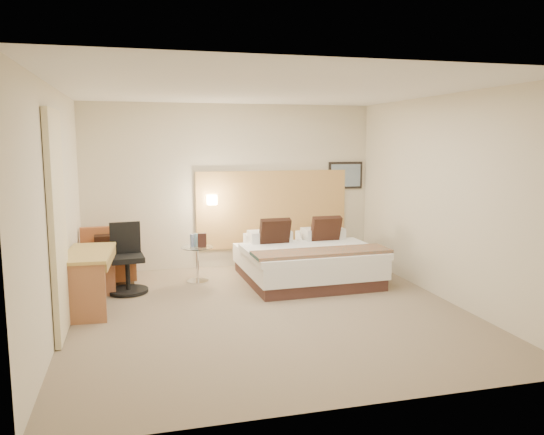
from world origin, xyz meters
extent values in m
cube|color=#7E6C55|center=(0.00, 0.00, -0.01)|extent=(4.80, 5.00, 0.02)
cube|color=white|center=(0.00, 0.00, 2.71)|extent=(4.80, 5.00, 0.02)
cube|color=beige|center=(0.00, 2.51, 1.35)|extent=(4.80, 0.02, 2.70)
cube|color=beige|center=(0.00, -2.51, 1.35)|extent=(4.80, 0.02, 2.70)
cube|color=beige|center=(-2.41, 0.00, 1.35)|extent=(0.02, 5.00, 2.70)
cube|color=beige|center=(2.41, 0.00, 1.35)|extent=(0.02, 5.00, 2.70)
cube|color=tan|center=(0.70, 2.47, 0.95)|extent=(2.60, 0.04, 1.30)
cube|color=black|center=(2.02, 2.48, 1.50)|extent=(0.62, 0.03, 0.47)
cube|color=gray|center=(2.02, 2.46, 1.50)|extent=(0.54, 0.01, 0.39)
cylinder|color=white|center=(-0.35, 2.42, 1.15)|extent=(0.02, 0.12, 0.02)
cube|color=#FFEDC6|center=(-0.35, 2.36, 1.15)|extent=(0.15, 0.15, 0.15)
cube|color=beige|center=(-2.36, -0.25, 1.22)|extent=(0.06, 0.90, 2.42)
cylinder|color=#8099C7|center=(-0.76, 1.63, 0.63)|extent=(0.06, 0.06, 0.19)
cylinder|color=#9BD9EF|center=(-0.70, 1.66, 0.63)|extent=(0.06, 0.06, 0.19)
cube|color=#381C17|center=(-0.62, 1.56, 0.64)|extent=(0.13, 0.05, 0.21)
cube|color=#432621|center=(0.92, 1.29, 0.08)|extent=(1.86, 1.86, 0.17)
cube|color=white|center=(0.92, 1.29, 0.31)|extent=(1.92, 1.92, 0.28)
cube|color=white|center=(0.93, 1.03, 0.49)|extent=(1.96, 1.40, 0.09)
cube|color=silver|center=(0.45, 1.96, 0.53)|extent=(0.66, 0.37, 0.17)
cube|color=white|center=(1.34, 1.99, 0.53)|extent=(0.66, 0.37, 0.17)
cube|color=white|center=(0.46, 1.72, 0.62)|extent=(0.66, 0.37, 0.17)
cube|color=silver|center=(1.35, 1.75, 0.62)|extent=(0.66, 0.37, 0.17)
cube|color=black|center=(0.49, 1.54, 0.70)|extent=(0.47, 0.27, 0.48)
cube|color=black|center=(1.33, 1.56, 0.70)|extent=(0.47, 0.27, 0.48)
cube|color=#D75E2C|center=(0.94, 0.66, 0.56)|extent=(1.97, 0.58, 0.05)
cube|color=#9D824A|center=(-2.27, 1.53, 0.05)|extent=(0.08, 0.08, 0.10)
cube|color=tan|center=(-1.65, 1.56, 0.05)|extent=(0.08, 0.08, 0.10)
cube|color=#A7894E|center=(-2.30, 2.07, 0.05)|extent=(0.08, 0.08, 0.10)
cube|color=tan|center=(-1.68, 2.10, 0.05)|extent=(0.08, 0.08, 0.10)
cube|color=#9B5329|center=(-1.98, 1.82, 0.24)|extent=(0.81, 0.72, 0.29)
cube|color=#9B5029|center=(-1.99, 2.10, 0.60)|extent=(0.78, 0.16, 0.43)
cube|color=black|center=(-1.99, 1.99, 0.53)|extent=(0.38, 0.20, 0.38)
cylinder|color=silver|center=(-0.69, 1.61, 0.01)|extent=(0.33, 0.33, 0.02)
cylinder|color=white|center=(-0.69, 1.61, 0.27)|extent=(0.04, 0.04, 0.50)
cylinder|color=silver|center=(-0.69, 1.61, 0.53)|extent=(0.49, 0.49, 0.01)
cube|color=tan|center=(-2.14, 0.63, 0.72)|extent=(0.61, 1.22, 0.04)
cube|color=#A1633F|center=(-2.17, 0.08, 0.35)|extent=(0.50, 0.07, 0.70)
cube|color=#A25F3F|center=(-2.10, 1.18, 0.35)|extent=(0.50, 0.07, 0.70)
cube|color=#A17E3F|center=(-2.09, 0.63, 0.64)|extent=(0.51, 1.13, 0.10)
cylinder|color=black|center=(-1.69, 1.26, 0.03)|extent=(0.59, 0.59, 0.04)
cylinder|color=black|center=(-1.69, 1.26, 0.26)|extent=(0.07, 0.07, 0.42)
cube|color=black|center=(-1.69, 1.26, 0.49)|extent=(0.48, 0.48, 0.07)
cube|color=black|center=(-1.71, 1.45, 0.75)|extent=(0.42, 0.09, 0.44)
camera|label=1|loc=(-1.55, -6.17, 2.11)|focal=35.00mm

